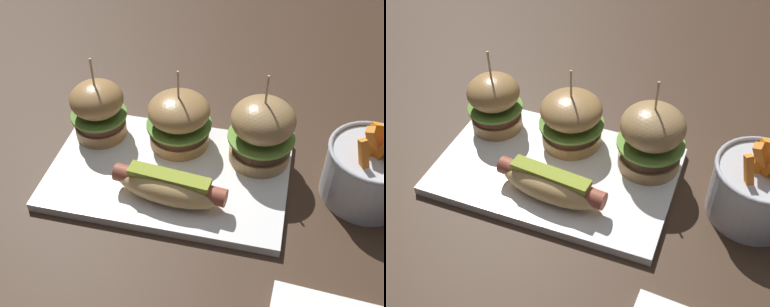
% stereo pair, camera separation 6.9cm
% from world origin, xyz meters
% --- Properties ---
extents(ground_plane, '(3.00, 3.00, 0.00)m').
position_xyz_m(ground_plane, '(0.00, 0.00, 0.00)').
color(ground_plane, '#382619').
extents(platter_main, '(0.35, 0.22, 0.01)m').
position_xyz_m(platter_main, '(0.00, 0.00, 0.01)').
color(platter_main, white).
rests_on(platter_main, ground).
extents(hot_dog, '(0.16, 0.07, 0.05)m').
position_xyz_m(hot_dog, '(0.02, -0.05, 0.04)').
color(hot_dog, tan).
rests_on(hot_dog, platter_main).
extents(slider_left, '(0.09, 0.09, 0.14)m').
position_xyz_m(slider_left, '(-0.13, 0.06, 0.06)').
color(slider_left, '#A57A46').
rests_on(slider_left, platter_main).
extents(slider_center, '(0.10, 0.10, 0.13)m').
position_xyz_m(slider_center, '(-0.00, 0.06, 0.06)').
color(slider_center, '#9C7444').
rests_on(slider_center, platter_main).
extents(slider_right, '(0.10, 0.10, 0.15)m').
position_xyz_m(slider_right, '(0.13, 0.06, 0.07)').
color(slider_right, '#9D7A4C').
rests_on(slider_right, platter_main).
extents(fries_bucket, '(0.13, 0.13, 0.13)m').
position_xyz_m(fries_bucket, '(0.28, 0.03, 0.05)').
color(fries_bucket, '#B7BABF').
rests_on(fries_bucket, ground).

